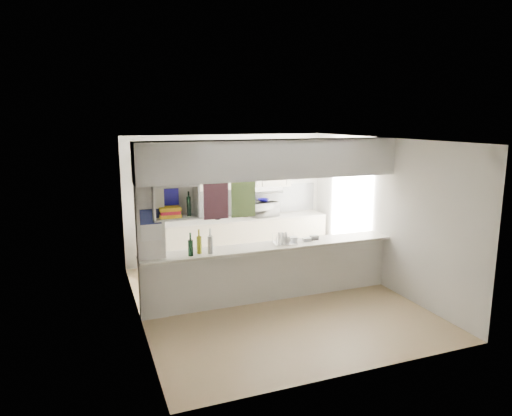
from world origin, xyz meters
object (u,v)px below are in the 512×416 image
microwave (263,209)px  bowl (263,200)px  wine_bottles (200,245)px  dish_rack (285,239)px

microwave → bowl: size_ratio=2.46×
bowl → wine_bottles: 2.90m
bowl → wine_bottles: (-1.88, -2.20, -0.20)m
dish_rack → wine_bottles: wine_bottles is taller
microwave → wine_bottles: wine_bottles is taller
wine_bottles → microwave: bearing=49.2°
bowl → dish_rack: bowl is taller
bowl → dish_rack: size_ratio=0.55×
bowl → wine_bottles: wine_bottles is taller
bowl → wine_bottles: size_ratio=0.59×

